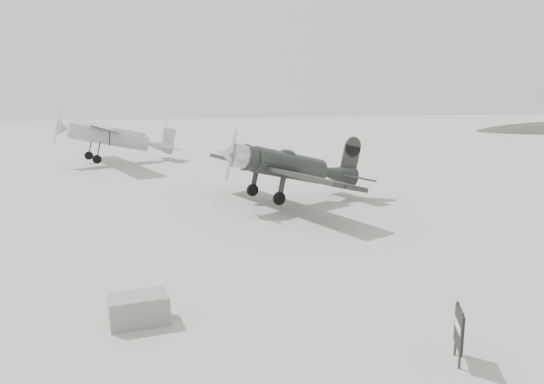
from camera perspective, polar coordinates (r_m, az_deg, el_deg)
The scene contains 5 objects.
ground at distance 21.59m, azimuth 3.09°, elevation -4.02°, with size 160.00×160.00×0.00m, color #A49E91.
lowwing_monoplane at distance 25.82m, azimuth 2.41°, elevation 2.67°, with size 7.83×10.74×3.48m.
highwing_monoplane at distance 41.83m, azimuth -16.68°, elevation 6.01°, with size 9.01×12.51×3.56m.
equipment_block at distance 13.60m, azimuth -14.14°, elevation -12.12°, with size 1.40×0.88×0.70m, color slate.
sign_board at distance 11.98m, azimuth 19.47°, elevation -13.75°, with size 0.40×0.79×1.22m.
Camera 1 is at (-6.21, -19.89, 5.65)m, focal length 35.00 mm.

